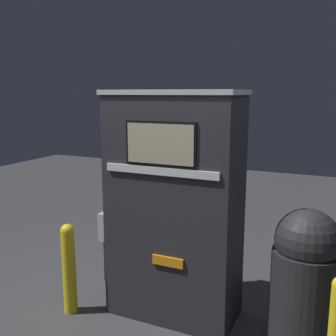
# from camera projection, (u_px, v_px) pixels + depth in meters

# --- Properties ---
(ground_plane) EXTENTS (14.00, 14.00, 0.00)m
(ground_plane) POSITION_uv_depth(u_px,v_px,m) (161.00, 327.00, 3.26)
(ground_plane) COLOR #38383A
(gas_pump) EXTENTS (1.18, 0.58, 1.94)m
(gas_pump) POSITION_uv_depth(u_px,v_px,m) (174.00, 206.00, 3.32)
(gas_pump) COLOR #28282D
(gas_pump) RESTS_ON ground_plane
(safety_bollard) EXTENTS (0.12, 0.12, 0.81)m
(safety_bollard) POSITION_uv_depth(u_px,v_px,m) (69.00, 266.00, 3.43)
(safety_bollard) COLOR yellow
(safety_bollard) RESTS_ON ground_plane
(trash_bin) EXTENTS (0.50, 0.50, 1.09)m
(trash_bin) POSITION_uv_depth(u_px,v_px,m) (305.00, 278.00, 2.94)
(trash_bin) COLOR #232326
(trash_bin) RESTS_ON ground_plane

